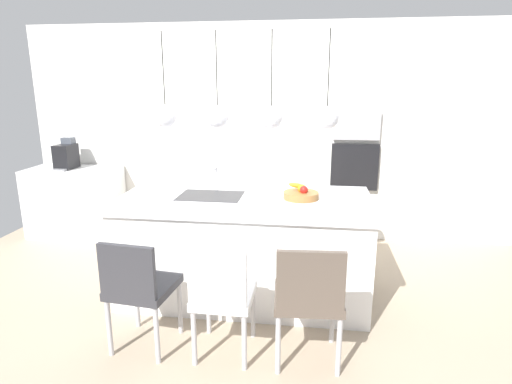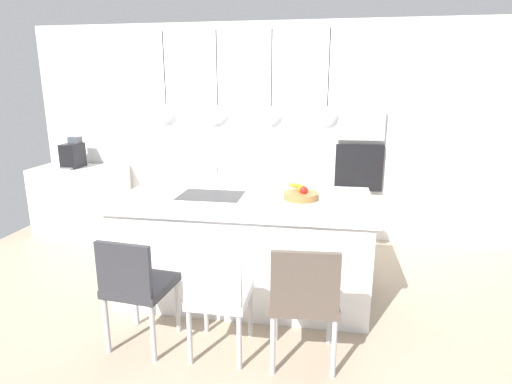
% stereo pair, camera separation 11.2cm
% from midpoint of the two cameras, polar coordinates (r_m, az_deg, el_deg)
% --- Properties ---
extents(floor, '(6.60, 6.60, 0.00)m').
position_cam_midpoint_polar(floor, '(4.06, -2.25, -13.40)').
color(floor, tan).
rests_on(floor, ground).
extents(back_wall, '(6.00, 0.10, 2.60)m').
position_cam_midpoint_polar(back_wall, '(5.26, 0.73, 7.94)').
color(back_wall, silver).
rests_on(back_wall, ground).
extents(kitchen_island, '(2.22, 1.08, 0.92)m').
position_cam_midpoint_polar(kitchen_island, '(3.86, -2.32, -7.29)').
color(kitchen_island, white).
rests_on(kitchen_island, ground).
extents(sink_basin, '(0.56, 0.40, 0.02)m').
position_cam_midpoint_polar(sink_basin, '(3.79, -7.02, -0.59)').
color(sink_basin, '#2D2D30').
rests_on(sink_basin, kitchen_island).
extents(faucet, '(0.02, 0.17, 0.22)m').
position_cam_midpoint_polar(faucet, '(3.95, -6.31, 2.28)').
color(faucet, silver).
rests_on(faucet, kitchen_island).
extents(fruit_bowl, '(0.31, 0.31, 0.15)m').
position_cam_midpoint_polar(fruit_bowl, '(3.67, 5.23, -0.28)').
color(fruit_bowl, '#9E6B38').
rests_on(fruit_bowl, kitchen_island).
extents(side_counter, '(1.10, 0.60, 0.86)m').
position_cam_midpoint_polar(side_counter, '(5.88, -23.70, -1.22)').
color(side_counter, white).
rests_on(side_counter, ground).
extents(coffee_machine, '(0.20, 0.35, 0.38)m').
position_cam_midpoint_polar(coffee_machine, '(5.79, -24.79, 4.48)').
color(coffee_machine, black).
rests_on(coffee_machine, side_counter).
extents(microwave, '(0.54, 0.08, 0.34)m').
position_cam_midpoint_polar(microwave, '(5.15, 12.86, 8.79)').
color(microwave, '#9E9EA3').
rests_on(microwave, back_wall).
extents(oven, '(0.56, 0.08, 0.56)m').
position_cam_midpoint_polar(oven, '(5.22, 12.55, 3.33)').
color(oven, black).
rests_on(oven, back_wall).
extents(chair_near, '(0.48, 0.49, 0.86)m').
position_cam_midpoint_polar(chair_near, '(3.19, -16.50, -12.08)').
color(chair_near, '#333338').
rests_on(chair_near, ground).
extents(chair_middle, '(0.41, 0.46, 0.87)m').
position_cam_midpoint_polar(chair_middle, '(3.01, -5.67, -13.44)').
color(chair_middle, white).
rests_on(chair_middle, ground).
extents(chair_far, '(0.49, 0.47, 0.89)m').
position_cam_midpoint_polar(chair_far, '(2.93, 6.01, -13.80)').
color(chair_far, brown).
rests_on(chair_far, ground).
extents(pendant_light_left, '(0.19, 0.19, 0.79)m').
position_cam_midpoint_polar(pendant_light_left, '(3.78, -12.97, 9.96)').
color(pendant_light_left, silver).
extents(pendant_light_center_left, '(0.19, 0.19, 0.79)m').
position_cam_midpoint_polar(pendant_light_center_left, '(3.65, -6.11, 10.09)').
color(pendant_light_center_left, silver).
extents(pendant_light_center_right, '(0.19, 0.19, 0.79)m').
position_cam_midpoint_polar(pendant_light_center_right, '(3.57, 1.17, 10.07)').
color(pendant_light_center_right, silver).
extents(pendant_light_right, '(0.19, 0.19, 0.79)m').
position_cam_midpoint_polar(pendant_light_right, '(3.54, 8.66, 9.88)').
color(pendant_light_right, silver).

